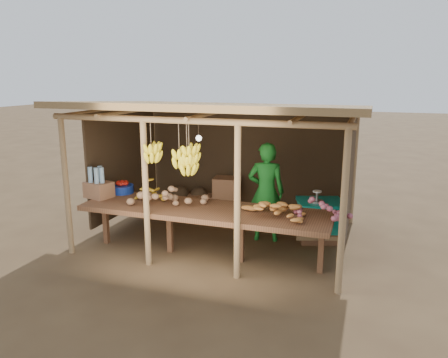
% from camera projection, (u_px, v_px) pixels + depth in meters
% --- Properties ---
extents(ground, '(60.00, 60.00, 0.00)m').
position_uv_depth(ground, '(224.00, 236.00, 7.80)').
color(ground, brown).
rests_on(ground, ground).
extents(stall_structure, '(4.70, 3.50, 2.43)m').
position_uv_depth(stall_structure, '(224.00, 128.00, 7.44)').
color(stall_structure, '#A07C52').
rests_on(stall_structure, ground).
extents(counter, '(3.90, 1.05, 0.80)m').
position_uv_depth(counter, '(204.00, 212.00, 6.76)').
color(counter, brown).
rests_on(counter, ground).
extents(potato_heap, '(1.27, 1.01, 0.37)m').
position_uv_depth(potato_heap, '(169.00, 192.00, 6.94)').
color(potato_heap, '#9A714F').
rests_on(potato_heap, counter).
extents(sweet_potato_heap, '(0.94, 0.60, 0.35)m').
position_uv_depth(sweet_potato_heap, '(274.00, 205.00, 6.28)').
color(sweet_potato_heap, '#C17831').
rests_on(sweet_potato_heap, counter).
extents(onion_heap, '(0.97, 0.79, 0.36)m').
position_uv_depth(onion_heap, '(319.00, 208.00, 6.14)').
color(onion_heap, '#AF5566').
rests_on(onion_heap, counter).
extents(banana_pile, '(0.59, 0.45, 0.34)m').
position_uv_depth(banana_pile, '(152.00, 188.00, 7.23)').
color(banana_pile, gold).
rests_on(banana_pile, counter).
extents(tomato_basin, '(0.39, 0.39, 0.21)m').
position_uv_depth(tomato_basin, '(122.00, 188.00, 7.61)').
color(tomato_basin, navy).
rests_on(tomato_basin, counter).
extents(bottle_box, '(0.49, 0.42, 0.53)m').
position_uv_depth(bottle_box, '(99.00, 186.00, 7.30)').
color(bottle_box, '#936142').
rests_on(bottle_box, counter).
extents(vendor, '(0.69, 0.52, 1.72)m').
position_uv_depth(vendor, '(266.00, 192.00, 7.45)').
color(vendor, '#187022').
rests_on(vendor, ground).
extents(tarp_crate, '(0.93, 0.86, 0.91)m').
position_uv_depth(tarp_crate, '(319.00, 219.00, 7.55)').
color(tarp_crate, brown).
rests_on(tarp_crate, ground).
extents(carton_stack, '(1.13, 0.48, 0.82)m').
position_uv_depth(carton_stack, '(218.00, 200.00, 8.77)').
color(carton_stack, '#936142').
rests_on(carton_stack, ground).
extents(burlap_sacks, '(0.93, 0.48, 0.65)m').
position_uv_depth(burlap_sacks, '(189.00, 199.00, 9.11)').
color(burlap_sacks, '#453220').
rests_on(burlap_sacks, ground).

